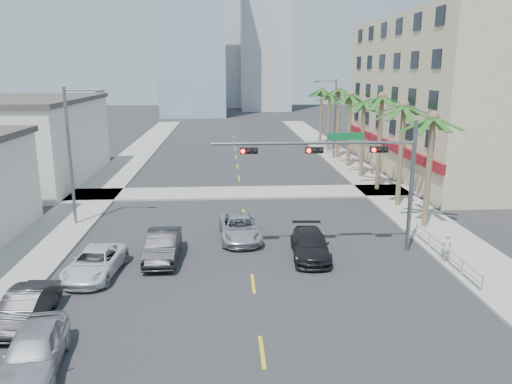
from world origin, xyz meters
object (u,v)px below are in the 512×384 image
car_parked_far (95,263)px  car_lane_right (310,245)px  car_lane_center (240,228)px  car_parked_mid (26,307)px  traffic_signal_mast (355,164)px  car_lane_left (163,246)px  car_parked_near (34,350)px  pedestrian (446,247)px

car_parked_far → car_lane_right: car_lane_right is taller
car_lane_center → car_parked_mid: bearing=-135.5°
car_lane_right → traffic_signal_mast: bearing=17.4°
car_lane_left → car_parked_near: bearing=-107.2°
traffic_signal_mast → car_parked_mid: size_ratio=2.67×
car_lane_left → pedestrian: pedestrian is taller
car_parked_far → car_lane_right: size_ratio=0.99×
traffic_signal_mast → car_lane_left: (-10.47, -0.51, -4.28)m
car_parked_mid → car_parked_far: size_ratio=0.87×
traffic_signal_mast → car_parked_near: (-13.58, -10.64, -4.29)m
car_parked_near → car_parked_far: (-0.00, 8.15, -0.11)m
car_parked_far → car_lane_center: size_ratio=0.95×
car_parked_near → car_parked_mid: 3.81m
traffic_signal_mast → car_parked_far: size_ratio=2.32×
car_lane_right → car_lane_center: bearing=143.4°
traffic_signal_mast → car_parked_near: 17.78m
car_parked_mid → car_lane_right: size_ratio=0.86×
car_parked_far → traffic_signal_mast: bearing=16.2°
car_lane_right → car_parked_near: bearing=-134.2°
car_parked_mid → car_lane_left: 8.17m
traffic_signal_mast → car_parked_far: bearing=-169.6°
traffic_signal_mast → car_lane_left: bearing=-177.2°
traffic_signal_mast → car_parked_near: traffic_signal_mast is taller
car_parked_near → pedestrian: pedestrian is taller
car_parked_far → car_lane_left: car_lane_left is taller
car_parked_far → car_lane_center: 8.95m
car_parked_near → car_lane_left: 10.60m
car_lane_center → car_lane_right: (3.76, -3.19, -0.00)m
car_parked_mid → car_lane_center: car_lane_center is taller
car_parked_far → car_lane_center: (7.36, 5.08, 0.04)m
car_lane_left → car_lane_center: bearing=35.9°
car_parked_near → car_lane_right: (11.12, 10.04, -0.07)m
car_lane_right → pedestrian: (6.98, -1.46, 0.23)m
pedestrian → car_lane_left: bearing=-3.3°
car_parked_far → car_lane_right: bearing=15.5°
car_parked_mid → car_lane_center: size_ratio=0.82×
car_lane_left → car_parked_far: bearing=-147.6°
pedestrian → car_lane_right: bearing=-9.2°
traffic_signal_mast → pedestrian: size_ratio=7.16×
car_parked_near → pedestrian: bearing=18.3°
car_lane_right → car_parked_far: bearing=-166.6°
car_parked_far → pedestrian: (18.10, 0.43, 0.26)m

